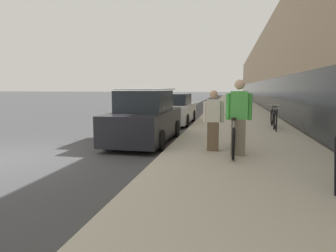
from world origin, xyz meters
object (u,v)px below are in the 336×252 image
(tandem_bicycle, at_px, (233,137))
(person_rider, at_px, (239,118))
(bike_rack_hoop, at_px, (276,117))
(person_bystander, at_px, (213,121))
(vintage_roadster_curbside, at_px, (173,110))
(parked_sedan_curbside, at_px, (145,119))
(cruiser_bike_nearest, at_px, (274,118))

(tandem_bicycle, bearing_deg, person_rider, -68.40)
(tandem_bicycle, relative_size, bike_rack_hoop, 2.79)
(person_bystander, bearing_deg, vintage_roadster_curbside, 109.22)
(person_bystander, xyz_separation_m, parked_sedan_curbside, (-2.26, 1.53, -0.17))
(person_bystander, distance_m, cruiser_bike_nearest, 5.67)
(tandem_bicycle, xyz_separation_m, vintage_roadster_curbside, (-2.82, 6.76, 0.14))
(tandem_bicycle, bearing_deg, bike_rack_hoop, 69.32)
(tandem_bicycle, bearing_deg, parked_sedan_curbside, 149.20)
(person_bystander, xyz_separation_m, bike_rack_hoop, (2.10, 4.10, -0.27))
(tandem_bicycle, relative_size, person_bystander, 1.52)
(cruiser_bike_nearest, distance_m, parked_sedan_curbside, 5.78)
(person_bystander, relative_size, vintage_roadster_curbside, 0.38)
(tandem_bicycle, distance_m, person_rider, 0.60)
(parked_sedan_curbside, relative_size, vintage_roadster_curbside, 0.99)
(tandem_bicycle, relative_size, vintage_roadster_curbside, 0.58)
(bike_rack_hoop, relative_size, vintage_roadster_curbside, 0.21)
(person_bystander, height_order, cruiser_bike_nearest, person_bystander)
(tandem_bicycle, xyz_separation_m, bike_rack_hoop, (1.59, 4.21, 0.12))
(parked_sedan_curbside, distance_m, vintage_roadster_curbside, 5.11)
(vintage_roadster_curbside, bearing_deg, bike_rack_hoop, -29.96)
(tandem_bicycle, height_order, cruiser_bike_nearest, tandem_bicycle)
(person_bystander, relative_size, cruiser_bike_nearest, 0.92)
(cruiser_bike_nearest, relative_size, parked_sedan_curbside, 0.41)
(person_rider, height_order, person_bystander, person_rider)
(tandem_bicycle, distance_m, cruiser_bike_nearest, 5.60)
(parked_sedan_curbside, height_order, vintage_roadster_curbside, parked_sedan_curbside)
(bike_rack_hoop, bearing_deg, person_bystander, -117.13)
(bike_rack_hoop, relative_size, cruiser_bike_nearest, 0.50)
(tandem_bicycle, height_order, parked_sedan_curbside, parked_sedan_curbside)
(person_rider, height_order, vintage_roadster_curbside, person_rider)
(tandem_bicycle, height_order, bike_rack_hoop, tandem_bicycle)
(tandem_bicycle, height_order, person_bystander, person_bystander)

